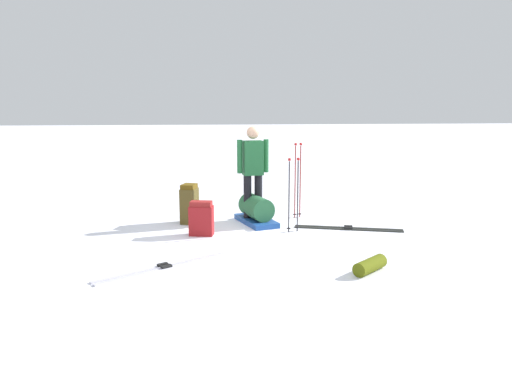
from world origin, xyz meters
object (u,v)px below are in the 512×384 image
(gear_sled, at_px, (256,211))
(sleeping_mat_rolled, at_px, (370,265))
(backpack_large_dark, at_px, (201,219))
(ski_poles_planted_far, at_px, (298,177))
(skier_standing, at_px, (253,169))
(ski_pair_far, at_px, (165,267))
(ski_pair_near, at_px, (348,228))
(backpack_bright, at_px, (189,204))
(ski_poles_planted_near, at_px, (293,191))

(gear_sled, bearing_deg, sleeping_mat_rolled, 113.26)
(backpack_large_dark, xyz_separation_m, ski_poles_planted_far, (-1.76, -1.10, 0.49))
(skier_standing, xyz_separation_m, sleeping_mat_rolled, (-1.21, 2.83, -0.86))
(ski_poles_planted_far, bearing_deg, gear_sled, 25.92)
(ski_pair_far, relative_size, ski_poles_planted_far, 1.22)
(ski_pair_far, distance_m, gear_sled, 2.71)
(ski_pair_near, height_order, backpack_bright, backpack_bright)
(ski_pair_far, distance_m, backpack_large_dark, 1.68)
(ski_pair_near, relative_size, gear_sled, 1.62)
(ski_pair_near, distance_m, backpack_bright, 2.78)
(ski_pair_far, xyz_separation_m, sleeping_mat_rolled, (-2.59, 0.42, 0.08))
(skier_standing, relative_size, backpack_bright, 2.43)
(ski_pair_near, distance_m, ski_pair_far, 3.40)
(backpack_large_dark, height_order, gear_sled, backpack_large_dark)
(backpack_large_dark, relative_size, ski_poles_planted_far, 0.40)
(ski_pair_near, bearing_deg, backpack_large_dark, 3.40)
(gear_sled, bearing_deg, ski_poles_planted_far, -154.08)
(backpack_bright, height_order, sleeping_mat_rolled, backpack_bright)
(backpack_bright, xyz_separation_m, ski_poles_planted_far, (-1.97, -0.26, 0.42))
(ski_poles_planted_near, xyz_separation_m, ski_poles_planted_far, (-0.26, -1.02, 0.08))
(gear_sled, bearing_deg, backpack_bright, -6.33)
(ski_pair_near, bearing_deg, ski_poles_planted_far, -53.70)
(ski_poles_planted_near, xyz_separation_m, sleeping_mat_rolled, (-0.62, 2.09, -0.59))
(ski_pair_near, bearing_deg, ski_poles_planted_near, 4.03)
(backpack_large_dark, relative_size, sleeping_mat_rolled, 1.01)
(ski_poles_planted_near, bearing_deg, ski_pair_far, 40.26)
(ski_poles_planted_far, height_order, sleeping_mat_rolled, ski_poles_planted_far)
(ski_pair_near, xyz_separation_m, ski_poles_planted_far, (0.70, -0.95, 0.75))
(ski_poles_planted_near, height_order, ski_poles_planted_far, ski_poles_planted_far)
(ski_pair_near, xyz_separation_m, ski_poles_planted_near, (0.96, 0.07, 0.67))
(skier_standing, bearing_deg, ski_poles_planted_near, 128.79)
(ski_pair_near, xyz_separation_m, sleeping_mat_rolled, (0.34, 2.15, 0.08))
(backpack_large_dark, xyz_separation_m, sleeping_mat_rolled, (-2.12, 2.01, -0.18))
(ski_poles_planted_far, xyz_separation_m, sleeping_mat_rolled, (-0.36, 3.11, -0.68))
(skier_standing, relative_size, gear_sled, 1.55)
(backpack_bright, relative_size, ski_poles_planted_near, 0.57)
(ski_pair_far, relative_size, backpack_bright, 2.42)
(skier_standing, bearing_deg, sleeping_mat_rolled, 113.27)
(backpack_bright, bearing_deg, skier_standing, 179.00)
(gear_sled, bearing_deg, skier_standing, -66.57)
(backpack_bright, height_order, ski_poles_planted_far, ski_poles_planted_far)
(ski_pair_near, xyz_separation_m, ski_pair_far, (2.93, 1.74, -0.00))
(ski_pair_far, bearing_deg, backpack_large_dark, -106.35)
(ski_poles_planted_far, height_order, gear_sled, ski_poles_planted_far)
(ski_pair_far, bearing_deg, ski_pair_near, -149.33)
(backpack_large_dark, height_order, sleeping_mat_rolled, backpack_large_dark)
(backpack_bright, bearing_deg, ski_poles_planted_near, 156.13)
(ski_poles_planted_near, relative_size, ski_poles_planted_far, 0.89)
(skier_standing, xyz_separation_m, ski_pair_far, (1.37, 2.41, -0.94))
(sleeping_mat_rolled, bearing_deg, ski_poles_planted_near, -73.44)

